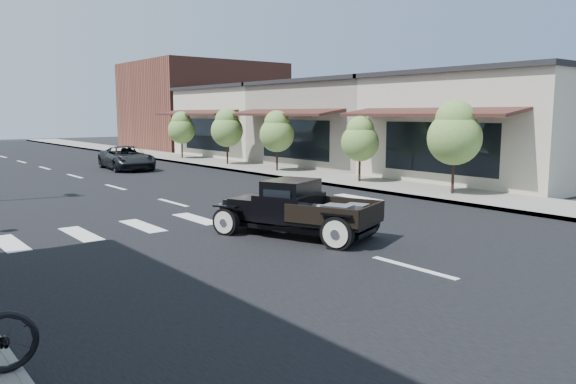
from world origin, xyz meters
TOP-DOWN VIEW (x-y plane):
  - ground at (0.00, 0.00)m, footprint 120.00×120.00m
  - road at (0.00, 15.00)m, footprint 14.00×80.00m
  - road_markings at (0.00, 10.00)m, footprint 12.00×60.00m
  - sidewalk_right at (8.50, 15.00)m, footprint 3.00×80.00m
  - storefront_near at (15.00, 4.00)m, footprint 10.00×9.00m
  - storefront_mid at (15.00, 13.00)m, footprint 10.00×9.00m
  - storefront_far at (15.00, 22.00)m, footprint 10.00×9.00m
  - far_building_right at (15.50, 32.00)m, footprint 11.00×10.00m
  - small_tree_a at (8.30, 2.05)m, footprint 1.88×1.88m
  - small_tree_b at (8.30, 6.60)m, footprint 1.55×1.55m
  - small_tree_c at (8.30, 12.26)m, footprint 1.70×1.70m
  - small_tree_d at (8.30, 16.82)m, footprint 1.77×1.77m
  - small_tree_e at (8.30, 22.16)m, footprint 1.68×1.68m
  - hotrod_pickup at (0.03, 0.55)m, footprint 3.28×4.47m
  - second_car at (3.19, 18.55)m, footprint 2.46×4.58m

SIDE VIEW (x-z plane):
  - ground at x=0.00m, z-range 0.00..0.00m
  - road_markings at x=0.00m, z-range -0.03..0.03m
  - road at x=0.00m, z-range 0.00..0.02m
  - sidewalk_right at x=8.50m, z-range 0.00..0.15m
  - second_car at x=3.19m, z-range 0.00..1.22m
  - hotrod_pickup at x=0.03m, z-range 0.00..1.40m
  - small_tree_b at x=8.30m, z-range 0.15..2.74m
  - small_tree_e at x=8.30m, z-range 0.15..2.95m
  - small_tree_c at x=8.30m, z-range 0.15..2.98m
  - small_tree_d at x=8.30m, z-range 0.15..3.11m
  - small_tree_a at x=8.30m, z-range 0.15..3.29m
  - storefront_near at x=15.00m, z-range 0.00..4.50m
  - storefront_mid at x=15.00m, z-range 0.00..4.50m
  - storefront_far at x=15.00m, z-range 0.00..4.50m
  - far_building_right at x=15.50m, z-range 0.00..7.00m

